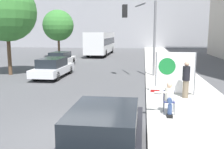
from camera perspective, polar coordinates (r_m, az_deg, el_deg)
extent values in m
plane|color=#4F4F51|center=(8.05, -9.09, -13.92)|extent=(160.00, 160.00, 0.00)
cube|color=beige|center=(22.38, 12.45, 1.38)|extent=(3.77, 90.00, 0.18)
cylinder|color=#474C56|center=(9.50, 11.83, -7.70)|extent=(0.03, 0.03, 0.46)
cylinder|color=#474C56|center=(9.54, 14.06, -7.71)|extent=(0.03, 0.03, 0.46)
cylinder|color=#474C56|center=(9.86, 11.66, -7.06)|extent=(0.03, 0.03, 0.46)
cylinder|color=#474C56|center=(9.89, 13.81, -7.08)|extent=(0.03, 0.03, 0.46)
cube|color=navy|center=(9.63, 12.89, -6.03)|extent=(0.40, 0.40, 0.02)
cube|color=navy|center=(9.76, 12.83, -4.60)|extent=(0.40, 0.02, 0.38)
cylinder|color=#334775|center=(9.45, 13.01, -5.70)|extent=(0.18, 0.42, 0.18)
cylinder|color=#334775|center=(9.34, 13.06, -8.04)|extent=(0.16, 0.16, 0.46)
cube|color=black|center=(9.34, 13.05, -9.19)|extent=(0.20, 0.28, 0.10)
cylinder|color=silver|center=(9.59, 12.94, -4.43)|extent=(0.34, 0.34, 0.52)
sphere|color=beige|center=(9.51, 13.02, -2.26)|extent=(0.22, 0.22, 0.22)
cylinder|color=silver|center=(9.47, 11.03, -4.04)|extent=(0.45, 0.09, 0.09)
cube|color=white|center=(9.44, 9.81, -3.71)|extent=(0.43, 0.02, 0.36)
cube|color=#AD1414|center=(9.43, 9.81, -3.72)|extent=(0.33, 0.01, 0.09)
cylinder|color=#756651|center=(12.13, 16.46, -3.21)|extent=(0.28, 0.28, 0.83)
cylinder|color=black|center=(11.99, 16.62, 0.25)|extent=(0.34, 0.34, 0.66)
sphere|color=tan|center=(11.93, 16.72, 2.32)|extent=(0.22, 0.22, 0.22)
cylinder|color=#424247|center=(14.36, 16.57, -1.32)|extent=(0.28, 0.28, 0.80)
cylinder|color=#236642|center=(14.24, 16.70, 1.53)|extent=(0.34, 0.34, 0.64)
sphere|color=#936B4C|center=(14.19, 16.79, 3.22)|extent=(0.21, 0.21, 0.21)
cylinder|color=slate|center=(12.46, 10.02, 0.32)|extent=(0.06, 0.06, 2.09)
cylinder|color=slate|center=(12.69, 18.43, 0.13)|extent=(0.06, 0.06, 2.09)
cube|color=white|center=(12.53, 14.27, 0.45)|extent=(1.86, 0.02, 1.99)
cylinder|color=#197A33|center=(12.42, 12.47, 1.83)|extent=(0.82, 0.01, 0.82)
cylinder|color=slate|center=(17.69, 9.69, 8.00)|extent=(0.16, 0.16, 5.14)
cylinder|color=slate|center=(17.45, 6.49, 15.53)|extent=(0.76, 2.07, 0.11)
cube|color=black|center=(17.13, 2.94, 14.28)|extent=(0.38, 0.38, 0.84)
sphere|color=green|center=(17.11, 2.93, 13.34)|extent=(0.18, 0.18, 0.18)
cube|color=black|center=(6.36, -1.65, -15.11)|extent=(1.81, 4.32, 0.53)
cube|color=black|center=(5.98, -1.93, -10.71)|extent=(1.56, 2.25, 0.63)
cylinder|color=black|center=(7.80, -6.00, -12.11)|extent=(0.22, 0.64, 0.64)
cylinder|color=black|center=(7.61, 6.05, -12.67)|extent=(0.22, 0.64, 0.64)
cube|color=silver|center=(18.56, -13.26, 1.06)|extent=(1.77, 4.77, 0.51)
cube|color=black|center=(18.31, -13.53, 2.72)|extent=(1.52, 2.48, 0.62)
cylinder|color=black|center=(20.23, -13.83, 1.13)|extent=(0.22, 0.64, 0.64)
cylinder|color=black|center=(19.73, -9.63, 1.06)|extent=(0.22, 0.64, 0.64)
cylinder|color=black|center=(17.54, -17.28, -0.30)|extent=(0.22, 0.64, 0.64)
cylinder|color=black|center=(16.95, -12.52, -0.42)|extent=(0.22, 0.64, 0.64)
cube|color=white|center=(24.66, -11.56, 3.16)|extent=(1.70, 4.79, 0.50)
cube|color=black|center=(24.43, -11.75, 4.38)|extent=(1.47, 2.49, 0.60)
cylinder|color=black|center=(26.32, -12.04, 3.10)|extent=(0.22, 0.64, 0.64)
cylinder|color=black|center=(25.87, -8.93, 3.08)|extent=(0.22, 0.64, 0.64)
cylinder|color=black|center=(23.56, -14.41, 2.27)|extent=(0.22, 0.64, 0.64)
cylinder|color=black|center=(23.05, -10.98, 2.24)|extent=(0.22, 0.64, 0.64)
cube|color=silver|center=(35.85, -2.55, 7.39)|extent=(2.58, 11.08, 2.78)
cube|color=black|center=(35.85, -2.56, 7.65)|extent=(2.60, 10.52, 0.90)
cylinder|color=black|center=(39.50, -3.32, 5.68)|extent=(0.30, 1.04, 1.04)
cylinder|color=black|center=(39.15, -0.03, 5.66)|extent=(0.30, 1.04, 1.04)
cylinder|color=black|center=(32.79, -5.53, 4.85)|extent=(0.30, 1.04, 1.04)
cylinder|color=black|center=(32.37, -1.58, 4.83)|extent=(0.30, 1.04, 1.04)
cylinder|color=brown|center=(20.45, -22.43, 4.36)|extent=(0.28, 0.28, 3.18)
sphere|color=#387A33|center=(20.44, -23.00, 13.11)|extent=(4.39, 4.39, 4.39)
cylinder|color=brown|center=(32.93, -12.04, 6.17)|extent=(0.28, 0.28, 2.72)
sphere|color=#387A33|center=(32.89, -12.21, 10.92)|extent=(3.91, 3.91, 3.91)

